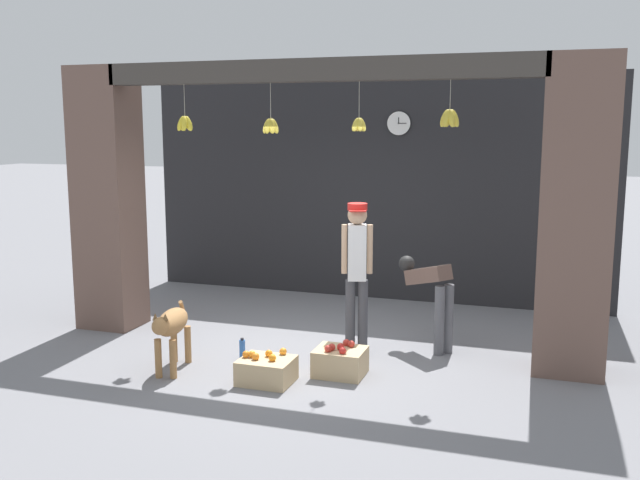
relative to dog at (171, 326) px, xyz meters
The scene contains 12 objects.
ground_plane 1.58m from the dog, 40.46° to the left, with size 60.00×60.00×0.00m, color slate.
shop_back_wall 4.10m from the dog, 73.11° to the left, with size 6.76×0.12×3.21m, color #232326.
shop_pillar_left 2.32m from the dog, 141.12° to the left, with size 0.70×0.60×3.21m, color brown.
shop_pillar_right 4.23m from the dog, 18.24° to the left, with size 0.70×0.60×3.21m, color brown.
storefront_awning 3.03m from the dog, 43.65° to the left, with size 4.86×0.26×0.80m.
dog is the anchor object (origin of this frame).
shopkeeper 2.10m from the dog, 36.60° to the left, with size 0.33×0.29×1.68m.
worker_stooping 2.88m from the dog, 33.38° to the left, with size 0.69×0.58×1.01m.
fruit_crate_oranges 1.10m from the dog, ahead, with size 0.52×0.43×0.31m.
fruit_crate_apples 1.77m from the dog, 14.74° to the left, with size 0.50×0.42×0.34m.
water_bottle 0.87m from the dog, 48.13° to the left, with size 0.06×0.06×0.23m.
wall_clock 4.50m from the dog, 67.41° to the left, with size 0.35×0.03×0.35m.
Camera 1 is at (2.53, -7.19, 2.53)m, focal length 40.00 mm.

